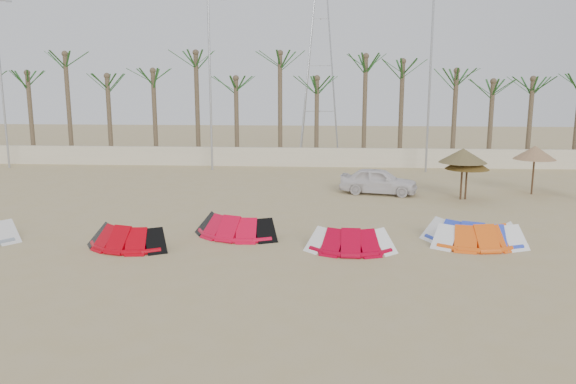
# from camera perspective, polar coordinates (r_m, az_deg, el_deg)

# --- Properties ---
(ground) EXTENTS (120.00, 120.00, 0.00)m
(ground) POSITION_cam_1_polar(r_m,az_deg,el_deg) (17.48, -1.35, -7.96)
(ground) COLOR tan
(ground) RESTS_ON ground
(boundary_wall) EXTENTS (60.00, 0.30, 1.30)m
(boundary_wall) POSITION_cam_1_polar(r_m,az_deg,el_deg) (38.82, 1.61, 3.56)
(boundary_wall) COLOR beige
(boundary_wall) RESTS_ON ground
(palm_line) EXTENTS (52.00, 4.00, 7.70)m
(palm_line) POSITION_cam_1_polar(r_m,az_deg,el_deg) (39.98, 2.72, 12.09)
(palm_line) COLOR brown
(palm_line) RESTS_ON ground
(lamp_a) EXTENTS (1.25, 0.14, 11.00)m
(lamp_a) POSITION_cam_1_polar(r_m,az_deg,el_deg) (42.33, -27.06, 9.95)
(lamp_a) COLOR #A5A8AD
(lamp_a) RESTS_ON ground
(lamp_b) EXTENTS (1.25, 0.14, 11.00)m
(lamp_b) POSITION_cam_1_polar(r_m,az_deg,el_deg) (37.23, -7.87, 11.04)
(lamp_b) COLOR #A5A8AD
(lamp_b) RESTS_ON ground
(lamp_c) EXTENTS (1.25, 0.14, 11.00)m
(lamp_c) POSITION_cam_1_polar(r_m,az_deg,el_deg) (37.04, 14.27, 10.81)
(lamp_c) COLOR #A5A8AD
(lamp_c) RESTS_ON ground
(pylon) EXTENTS (3.00, 3.00, 14.00)m
(pylon) POSITION_cam_1_polar(r_m,az_deg,el_deg) (44.83, 3.19, 3.71)
(pylon) COLOR #A5A8AD
(pylon) RESTS_ON ground
(kite_red_left) EXTENTS (3.31, 2.17, 0.90)m
(kite_red_left) POSITION_cam_1_polar(r_m,az_deg,el_deg) (20.60, -15.88, -4.23)
(kite_red_left) COLOR #B3000C
(kite_red_left) RESTS_ON ground
(kite_red_mid) EXTENTS (3.62, 2.44, 0.90)m
(kite_red_mid) POSITION_cam_1_polar(r_m,az_deg,el_deg) (21.39, -5.30, -3.28)
(kite_red_mid) COLOR red
(kite_red_mid) RESTS_ON ground
(kite_red_right) EXTENTS (3.01, 1.60, 0.90)m
(kite_red_right) POSITION_cam_1_polar(r_m,az_deg,el_deg) (19.59, 6.34, -4.65)
(kite_red_right) COLOR #AF001D
(kite_red_right) RESTS_ON ground
(kite_orange) EXTENTS (3.49, 1.98, 0.90)m
(kite_orange) POSITION_cam_1_polar(r_m,az_deg,el_deg) (21.18, 18.75, -3.97)
(kite_orange) COLOR #FD5C12
(kite_orange) RESTS_ON ground
(kite_blue) EXTENTS (3.85, 2.56, 0.90)m
(kite_blue) POSITION_cam_1_polar(r_m,az_deg,el_deg) (21.48, 18.12, -3.73)
(kite_blue) COLOR blue
(kite_blue) RESTS_ON ground
(parasol_left) EXTENTS (2.15, 2.15, 2.22)m
(parasol_left) POSITION_cam_1_polar(r_m,az_deg,el_deg) (28.94, 17.76, 2.90)
(parasol_left) COLOR #4C331E
(parasol_left) RESTS_ON ground
(parasol_mid) EXTENTS (2.35, 2.35, 2.55)m
(parasol_mid) POSITION_cam_1_polar(r_m,az_deg,el_deg) (28.81, 17.35, 3.55)
(parasol_mid) COLOR #4C331E
(parasol_mid) RESTS_ON ground
(parasol_right) EXTENTS (2.13, 2.13, 2.53)m
(parasol_right) POSITION_cam_1_polar(r_m,az_deg,el_deg) (31.46, 23.79, 3.68)
(parasol_right) COLOR #4C331E
(parasol_right) RESTS_ON ground
(car) EXTENTS (4.24, 2.47, 1.35)m
(car) POSITION_cam_1_polar(r_m,az_deg,el_deg) (29.55, 9.19, 1.12)
(car) COLOR white
(car) RESTS_ON ground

